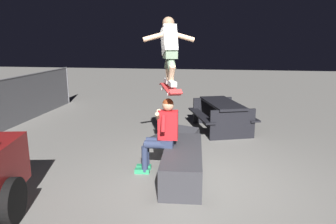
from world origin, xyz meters
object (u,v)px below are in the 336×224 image
Objects in this scene: person_sitting_on_ledge at (162,132)px; skateboard at (170,89)px; ledge_box_main at (183,163)px; picnic_table_back at (222,111)px; kicker_ramp at (174,138)px; skater_airborne at (169,48)px.

skateboard reaches higher than person_sitting_on_ledge.
picnic_table_back reaches higher than ledge_box_main.
skateboard reaches higher than ledge_box_main.
person_sitting_on_ledge is 1.30× the size of skateboard.
kicker_ramp is 1.55m from picnic_table_back.
skater_airborne is 0.87× the size of kicker_ramp.
skater_airborne reaches higher than person_sitting_on_ledge.
kicker_ramp is at bearing 4.89° from skateboard.
kicker_ramp is at bearing 4.39° from skater_airborne.
picnic_table_back is (2.97, -0.70, 0.25)m from ledge_box_main.
ledge_box_main is at bearing -138.39° from skater_airborne.
person_sitting_on_ledge is at bearing 69.51° from ledge_box_main.
skater_airborne reaches higher than kicker_ramp.
kicker_ramp is (1.96, 0.40, -0.20)m from ledge_box_main.
person_sitting_on_ledge is 3.03m from picnic_table_back.
picnic_table_back is at bearing -20.94° from person_sitting_on_ledge.
person_sitting_on_ledge is 1.19× the size of skater_airborne.
kicker_ramp is 0.63× the size of picnic_table_back.
ledge_box_main is 3.06m from picnic_table_back.
skateboard reaches higher than picnic_table_back.
ledge_box_main is 0.64m from person_sitting_on_ledge.
ledge_box_main reaches higher than kicker_ramp.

